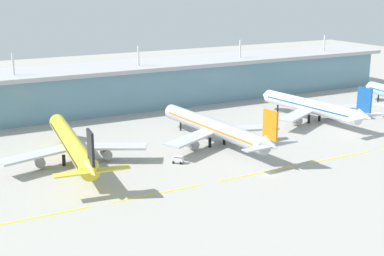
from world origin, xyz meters
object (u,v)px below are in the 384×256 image
object	(u,v)px
airliner_near_middle	(72,144)
baggage_cart	(178,160)
airliner_center	(215,128)
airliner_far_middle	(312,107)

from	to	relation	value
airliner_near_middle	baggage_cart	size ratio (longest dim) A/B	18.43
airliner_near_middle	airliner_center	size ratio (longest dim) A/B	1.02
airliner_center	baggage_cart	xyz separation A→B (m)	(-21.36, -12.14, -5.19)
airliner_center	baggage_cart	world-z (taller)	airliner_center
airliner_center	airliner_far_middle	size ratio (longest dim) A/B	1.12
airliner_near_middle	airliner_far_middle	world-z (taller)	same
airliner_near_middle	baggage_cart	distance (m)	34.95
baggage_cart	airliner_near_middle	bearing A→B (deg)	151.10
airliner_near_middle	baggage_cart	xyz separation A→B (m)	(30.25, -16.70, -5.19)
airliner_far_middle	baggage_cart	size ratio (longest dim) A/B	16.14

